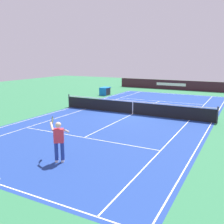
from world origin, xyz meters
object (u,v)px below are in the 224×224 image
at_px(tennis_ball, 121,109).
at_px(equipment_cart_tarped, 105,91).
at_px(tennis_player_near, 59,140).
at_px(tennis_net, 133,107).

relative_size(tennis_ball, equipment_cart_tarped, 0.05).
xyz_separation_m(tennis_player_near, equipment_cart_tarped, (-16.93, -7.41, -0.49)).
height_order(tennis_net, tennis_player_near, tennis_player_near).
bearing_deg(equipment_cart_tarped, tennis_player_near, 23.64).
height_order(tennis_net, tennis_ball, tennis_net).
bearing_deg(equipment_cart_tarped, tennis_net, 41.16).
distance_m(tennis_player_near, equipment_cart_tarped, 18.49).
distance_m(tennis_ball, equipment_cart_tarped, 7.92).
bearing_deg(tennis_net, equipment_cart_tarped, -138.84).
bearing_deg(equipment_cart_tarped, tennis_ball, 38.40).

